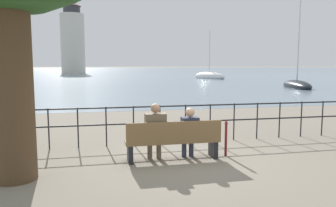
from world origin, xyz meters
name	(u,v)px	position (x,y,z in m)	size (l,w,h in m)	color
ground_plane	(173,159)	(0.00, 0.00, 0.00)	(1000.00, 1000.00, 0.00)	gray
harbor_water	(100,70)	(0.00, 158.02, 0.00)	(600.00, 300.00, 0.01)	slate
park_bench	(173,141)	(0.00, -0.07, 0.44)	(2.12, 0.45, 0.90)	brown
seated_person_left	(155,129)	(-0.39, 0.01, 0.70)	(0.46, 0.35, 1.29)	brown
seated_person_right	(189,130)	(0.39, 0.02, 0.65)	(0.38, 0.35, 1.17)	#2D3347
promenade_railing	(160,118)	(0.00, 1.53, 0.69)	(15.71, 0.04, 1.05)	black
closed_umbrella	(226,136)	(1.28, 0.02, 0.49)	(0.09, 0.09, 0.87)	maroon
sailboat_1	(16,83)	(-10.18, 30.67, 0.28)	(2.22, 7.59, 9.11)	black
sailboat_2	(209,76)	(15.90, 42.86, 0.33)	(4.29, 7.26, 8.06)	white
sailboat_4	(297,85)	(16.83, 20.66, 0.28)	(3.35, 6.60, 10.06)	black
harbor_lighthouse	(73,40)	(-7.48, 80.01, 8.46)	(5.92, 5.92, 18.19)	beige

